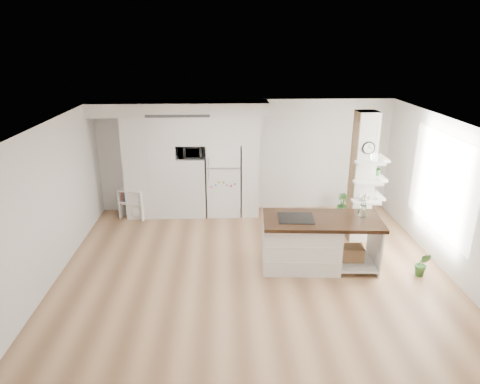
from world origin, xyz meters
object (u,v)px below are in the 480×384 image
object	(u,v)px
kitchen_island	(307,241)
floor_plant_a	(422,264)
refrigerator	(223,179)
bookshelf	(135,205)

from	to	relation	value
kitchen_island	floor_plant_a	size ratio (longest dim) A/B	4.64
refrigerator	bookshelf	world-z (taller)	refrigerator
kitchen_island	bookshelf	world-z (taller)	kitchen_island
bookshelf	floor_plant_a	distance (m)	6.33
refrigerator	kitchen_island	xyz separation A→B (m)	(1.53, -2.62, -0.38)
kitchen_island	bookshelf	distance (m)	4.38
kitchen_island	floor_plant_a	distance (m)	2.06
kitchen_island	floor_plant_a	world-z (taller)	kitchen_island
bookshelf	floor_plant_a	bearing A→B (deg)	-9.99
refrigerator	bookshelf	xyz separation A→B (m)	(-2.11, -0.19, -0.56)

